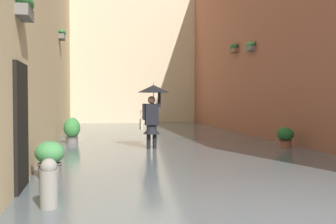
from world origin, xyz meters
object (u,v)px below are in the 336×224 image
(mooring_bollard, at_px, (49,189))
(potted_plant_mid_left, at_px, (285,138))
(person_wading, at_px, (152,105))
(potted_plant_far_right, at_px, (72,131))
(potted_plant_mid_right, at_px, (73,129))
(potted_plant_near_right, at_px, (50,160))

(mooring_bollard, bearing_deg, potted_plant_mid_left, -137.75)
(person_wading, xyz_separation_m, potted_plant_mid_left, (-3.97, 0.49, -1.00))
(person_wading, relative_size, mooring_bollard, 2.54)
(person_wading, relative_size, potted_plant_far_right, 2.13)
(potted_plant_mid_right, xyz_separation_m, mooring_bollard, (-0.08, 9.92, -0.08))
(potted_plant_near_right, bearing_deg, mooring_bollard, 95.10)
(potted_plant_mid_right, bearing_deg, person_wading, 123.31)
(person_wading, distance_m, potted_plant_near_right, 4.83)
(potted_plant_mid_left, distance_m, mooring_bollard, 8.53)
(person_wading, bearing_deg, potted_plant_mid_left, 173.01)
(potted_plant_far_right, bearing_deg, mooring_bollard, 90.30)
(potted_plant_far_right, relative_size, potted_plant_mid_left, 1.30)
(potted_plant_far_right, bearing_deg, potted_plant_mid_right, -88.77)
(potted_plant_near_right, relative_size, potted_plant_mid_left, 1.09)
(potted_plant_mid_right, height_order, potted_plant_near_right, potted_plant_mid_right)
(potted_plant_mid_right, distance_m, potted_plant_mid_left, 7.64)
(potted_plant_mid_right, xyz_separation_m, potted_plant_mid_left, (-6.40, 4.18, -0.06))
(person_wading, xyz_separation_m, potted_plant_near_right, (2.55, 3.99, -0.96))
(potted_plant_near_right, distance_m, potted_plant_mid_left, 7.40)
(potted_plant_mid_left, bearing_deg, potted_plant_near_right, 28.26)
(potted_plant_mid_right, height_order, mooring_bollard, potted_plant_mid_right)
(person_wading, distance_m, potted_plant_mid_right, 4.52)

